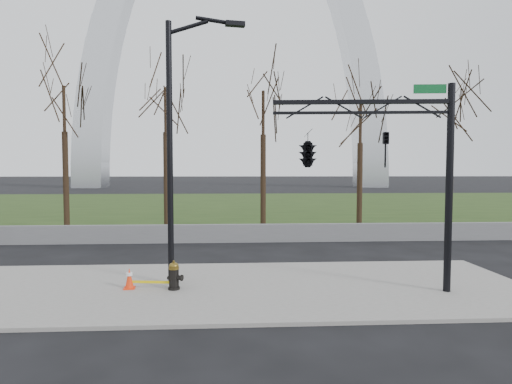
{
  "coord_description": "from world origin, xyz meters",
  "views": [
    {
      "loc": [
        0.17,
        -11.98,
        3.55
      ],
      "look_at": [
        0.93,
        2.0,
        2.82
      ],
      "focal_mm": 28.39,
      "sensor_mm": 36.0,
      "label": 1
    }
  ],
  "objects": [
    {
      "name": "fire_hydrant",
      "position": [
        -1.57,
        -0.24,
        0.49
      ],
      "size": [
        0.53,
        0.35,
        0.85
      ],
      "rotation": [
        0.0,
        0.0,
        -0.34
      ],
      "color": "black",
      "rests_on": "sidewalk"
    },
    {
      "name": "street_light",
      "position": [
        -1.54,
        0.42,
        4.69
      ],
      "size": [
        2.38,
        0.51,
        8.21
      ],
      "rotation": [
        0.0,
        0.0,
        0.14
      ],
      "color": "black",
      "rests_on": "ground"
    },
    {
      "name": "traffic_signal_mast",
      "position": [
        3.04,
        -0.56,
        4.15
      ],
      "size": [
        5.08,
        2.52,
        6.0
      ],
      "rotation": [
        0.0,
        0.0,
        -0.09
      ],
      "color": "black",
      "rests_on": "ground"
    },
    {
      "name": "grass_strip",
      "position": [
        0.0,
        30.0,
        0.03
      ],
      "size": [
        120.0,
        40.0,
        0.06
      ],
      "primitive_type": "cube",
      "color": "#243915",
      "rests_on": "ground"
    },
    {
      "name": "gateway_arch",
      "position": [
        0.0,
        75.0,
        32.5
      ],
      "size": [
        66.0,
        6.0,
        65.0
      ],
      "primitive_type": null,
      "color": "silver",
      "rests_on": "ground"
    },
    {
      "name": "caution_tape",
      "position": [
        -2.06,
        -0.09,
        0.42
      ],
      "size": [
        1.32,
        0.63,
        0.43
      ],
      "color": "yellow",
      "rests_on": "ground"
    },
    {
      "name": "ground",
      "position": [
        0.0,
        0.0,
        0.0
      ],
      "size": [
        500.0,
        500.0,
        0.0
      ],
      "primitive_type": "plane",
      "color": "black",
      "rests_on": "ground"
    },
    {
      "name": "sidewalk",
      "position": [
        0.0,
        0.0,
        0.05
      ],
      "size": [
        18.0,
        6.0,
        0.1
      ],
      "primitive_type": "cube",
      "color": "gray",
      "rests_on": "ground"
    },
    {
      "name": "guardrail",
      "position": [
        0.0,
        8.0,
        0.45
      ],
      "size": [
        60.0,
        0.3,
        0.9
      ],
      "primitive_type": "cube",
      "color": "#59595B",
      "rests_on": "ground"
    },
    {
      "name": "traffic_cone",
      "position": [
        -2.9,
        -0.09,
        0.41
      ],
      "size": [
        0.35,
        0.35,
        0.61
      ],
      "rotation": [
        0.0,
        0.0,
        0.13
      ],
      "color": "#F5310C",
      "rests_on": "sidewalk"
    },
    {
      "name": "tree_row",
      "position": [
        4.76,
        12.0,
        4.64
      ],
      "size": [
        55.52,
        4.0,
        9.27
      ],
      "color": "black",
      "rests_on": "ground"
    }
  ]
}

